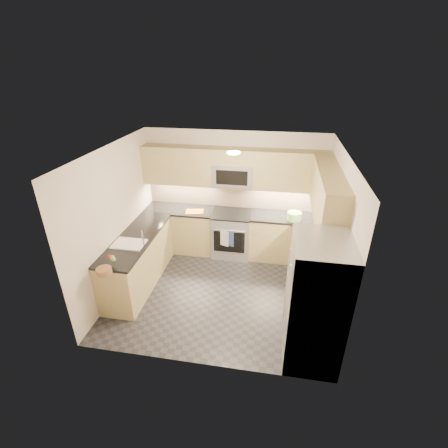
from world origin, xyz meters
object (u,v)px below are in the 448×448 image
gas_range (232,234)px  microwave (233,174)px  refrigerator (315,302)px  utensil_bowl (294,216)px  cutting_board (195,212)px  fruit_basket (104,271)px

gas_range → microwave: microwave is taller
gas_range → refrigerator: 2.86m
utensil_bowl → cutting_board: (-1.97, 0.03, -0.07)m
refrigerator → utensil_bowl: 2.33m
gas_range → refrigerator: bearing=-59.1°
microwave → refrigerator: (1.45, -2.55, -0.80)m
microwave → utensil_bowl: size_ratio=2.85×
refrigerator → cutting_board: refrigerator is taller
refrigerator → fruit_basket: (-2.95, 0.07, 0.08)m
cutting_board → refrigerator: bearing=-46.8°
microwave → fruit_basket: bearing=-121.2°
gas_range → fruit_basket: 2.84m
microwave → utensil_bowl: 1.42m
utensil_bowl → fruit_basket: (-2.72, -2.25, -0.04)m
refrigerator → cutting_board: (-2.20, 2.35, 0.05)m
refrigerator → fruit_basket: refrigerator is taller
fruit_basket → utensil_bowl: bearing=39.5°
utensil_bowl → cutting_board: utensil_bowl is taller
utensil_bowl → refrigerator: bearing=-84.4°
utensil_bowl → cutting_board: size_ratio=0.76×
refrigerator → fruit_basket: size_ratio=8.15×
gas_range → utensil_bowl: (1.22, -0.11, 0.56)m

